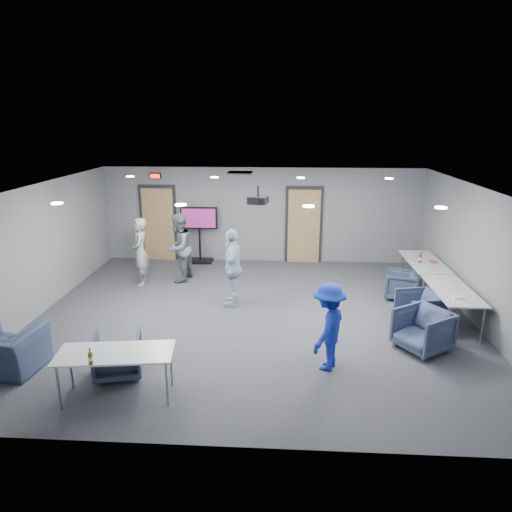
# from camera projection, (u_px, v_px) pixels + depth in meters

# --- Properties ---
(floor) EXTENTS (9.00, 9.00, 0.00)m
(floor) POSITION_uv_depth(u_px,v_px,m) (252.00, 316.00, 9.58)
(floor) COLOR #34363C
(floor) RESTS_ON ground
(ceiling) EXTENTS (9.00, 9.00, 0.00)m
(ceiling) POSITION_uv_depth(u_px,v_px,m) (252.00, 188.00, 8.81)
(ceiling) COLOR silver
(ceiling) RESTS_ON wall_back
(wall_back) EXTENTS (9.00, 0.02, 2.70)m
(wall_back) POSITION_uv_depth(u_px,v_px,m) (262.00, 215.00, 13.02)
(wall_back) COLOR slate
(wall_back) RESTS_ON floor
(wall_front) EXTENTS (9.00, 0.02, 2.70)m
(wall_front) POSITION_uv_depth(u_px,v_px,m) (229.00, 351.00, 5.37)
(wall_front) COLOR slate
(wall_front) RESTS_ON floor
(wall_left) EXTENTS (0.02, 8.00, 2.70)m
(wall_left) POSITION_uv_depth(u_px,v_px,m) (36.00, 251.00, 9.46)
(wall_left) COLOR slate
(wall_left) RESTS_ON floor
(wall_right) EXTENTS (0.02, 8.00, 2.70)m
(wall_right) POSITION_uv_depth(u_px,v_px,m) (481.00, 259.00, 8.93)
(wall_right) COLOR slate
(wall_right) RESTS_ON floor
(door_left) EXTENTS (1.06, 0.17, 2.24)m
(door_left) POSITION_uv_depth(u_px,v_px,m) (159.00, 224.00, 13.23)
(door_left) COLOR black
(door_left) RESTS_ON wall_back
(door_right) EXTENTS (1.06, 0.17, 2.24)m
(door_right) POSITION_uv_depth(u_px,v_px,m) (304.00, 226.00, 12.99)
(door_right) COLOR black
(door_right) RESTS_ON wall_back
(exit_sign) EXTENTS (0.32, 0.08, 0.16)m
(exit_sign) POSITION_uv_depth(u_px,v_px,m) (155.00, 176.00, 12.82)
(exit_sign) COLOR black
(exit_sign) RESTS_ON wall_back
(hvac_diffuser) EXTENTS (0.60, 0.60, 0.03)m
(hvac_diffuser) POSITION_uv_depth(u_px,v_px,m) (240.00, 173.00, 11.52)
(hvac_diffuser) COLOR black
(hvac_diffuser) RESTS_ON ceiling
(downlights) EXTENTS (6.18, 3.78, 0.02)m
(downlights) POSITION_uv_depth(u_px,v_px,m) (252.00, 189.00, 8.81)
(downlights) COLOR white
(downlights) RESTS_ON ceiling
(person_a) EXTENTS (0.54, 0.69, 1.68)m
(person_a) POSITION_uv_depth(u_px,v_px,m) (140.00, 252.00, 11.22)
(person_a) COLOR #979A98
(person_a) RESTS_ON floor
(person_b) EXTENTS (0.83, 0.97, 1.74)m
(person_b) POSITION_uv_depth(u_px,v_px,m) (179.00, 248.00, 11.48)
(person_b) COLOR slate
(person_b) RESTS_ON floor
(person_c) EXTENTS (0.46, 1.03, 1.74)m
(person_c) POSITION_uv_depth(u_px,v_px,m) (233.00, 267.00, 9.96)
(person_c) COLOR silver
(person_c) RESTS_ON floor
(person_d) EXTENTS (0.90, 1.10, 1.48)m
(person_d) POSITION_uv_depth(u_px,v_px,m) (328.00, 327.00, 7.40)
(person_d) COLOR #1B30B0
(person_d) RESTS_ON floor
(chair_right_a) EXTENTS (0.88, 0.86, 0.64)m
(chair_right_a) POSITION_uv_depth(u_px,v_px,m) (401.00, 285.00, 10.47)
(chair_right_a) COLOR #324157
(chair_right_a) RESTS_ON floor
(chair_right_b) EXTENTS (0.92, 0.90, 0.70)m
(chair_right_b) POSITION_uv_depth(u_px,v_px,m) (419.00, 309.00, 9.07)
(chair_right_b) COLOR #37425F
(chair_right_b) RESTS_ON floor
(chair_right_c) EXTENTS (1.14, 1.13, 0.75)m
(chair_right_c) POSITION_uv_depth(u_px,v_px,m) (423.00, 330.00, 8.10)
(chair_right_c) COLOR #3B4767
(chair_right_c) RESTS_ON floor
(chair_front_a) EXTENTS (0.90, 0.92, 0.68)m
(chair_front_a) POSITION_uv_depth(u_px,v_px,m) (118.00, 355.00, 7.30)
(chair_front_a) COLOR #323D56
(chair_front_a) RESTS_ON floor
(chair_front_b) EXTENTS (1.23, 1.10, 0.74)m
(chair_front_b) POSITION_uv_depth(u_px,v_px,m) (3.00, 350.00, 7.41)
(chair_front_b) COLOR #36435E
(chair_front_b) RESTS_ON floor
(table_right_a) EXTENTS (0.78, 1.88, 0.73)m
(table_right_a) POSITION_uv_depth(u_px,v_px,m) (424.00, 263.00, 10.89)
(table_right_a) COLOR silver
(table_right_a) RESTS_ON floor
(table_right_b) EXTENTS (0.76, 1.82, 0.73)m
(table_right_b) POSITION_uv_depth(u_px,v_px,m) (452.00, 291.00, 9.07)
(table_right_b) COLOR silver
(table_right_b) RESTS_ON floor
(table_front_left) EXTENTS (1.75, 0.91, 0.73)m
(table_front_left) POSITION_uv_depth(u_px,v_px,m) (115.00, 355.00, 6.62)
(table_front_left) COLOR silver
(table_front_left) RESTS_ON floor
(bottle_front) EXTENTS (0.06, 0.06, 0.24)m
(bottle_front) POSITION_uv_depth(u_px,v_px,m) (90.00, 358.00, 6.26)
(bottle_front) COLOR #58350F
(bottle_front) RESTS_ON table_front_left
(bottle_right) EXTENTS (0.07, 0.07, 0.28)m
(bottle_right) POSITION_uv_depth(u_px,v_px,m) (420.00, 259.00, 10.72)
(bottle_right) COLOR #58350F
(bottle_right) RESTS_ON table_right_a
(snack_box) EXTENTS (0.20, 0.16, 0.04)m
(snack_box) POSITION_uv_depth(u_px,v_px,m) (433.00, 262.00, 10.76)
(snack_box) COLOR #BC352F
(snack_box) RESTS_ON table_right_a
(wrapper) EXTENTS (0.19, 0.13, 0.04)m
(wrapper) POSITION_uv_depth(u_px,v_px,m) (458.00, 297.00, 8.60)
(wrapper) COLOR white
(wrapper) RESTS_ON table_right_b
(tv_stand) EXTENTS (1.05, 0.50, 1.61)m
(tv_stand) POSITION_uv_depth(u_px,v_px,m) (199.00, 231.00, 13.01)
(tv_stand) COLOR black
(tv_stand) RESTS_ON floor
(projector) EXTENTS (0.44, 0.40, 0.36)m
(projector) POSITION_uv_depth(u_px,v_px,m) (258.00, 200.00, 9.25)
(projector) COLOR black
(projector) RESTS_ON ceiling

